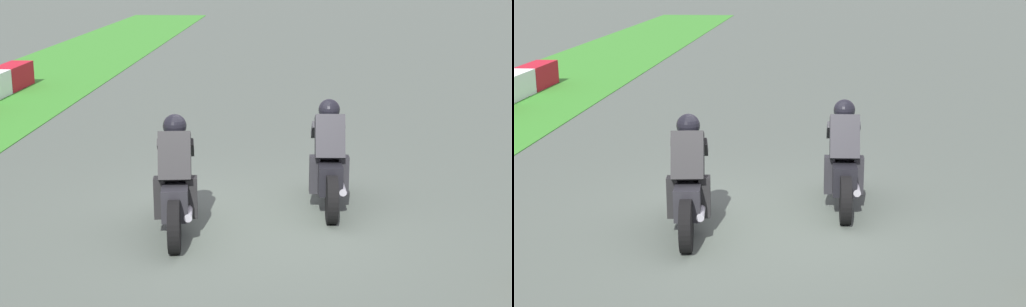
# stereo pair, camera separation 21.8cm
# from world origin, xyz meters

# --- Properties ---
(ground_plane) EXTENTS (120.00, 120.00, 0.00)m
(ground_plane) POSITION_xyz_m (0.00, 0.00, 0.00)
(ground_plane) COLOR #4B554B
(rider_lane_a) EXTENTS (2.04, 0.54, 1.51)m
(rider_lane_a) POSITION_xyz_m (0.72, -1.03, 0.62)
(rider_lane_a) COLOR black
(rider_lane_a) RESTS_ON ground_plane
(rider_lane_b) EXTENTS (2.04, 0.57, 1.51)m
(rider_lane_b) POSITION_xyz_m (-0.41, 0.93, 0.62)
(rider_lane_b) COLOR black
(rider_lane_b) RESTS_ON ground_plane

